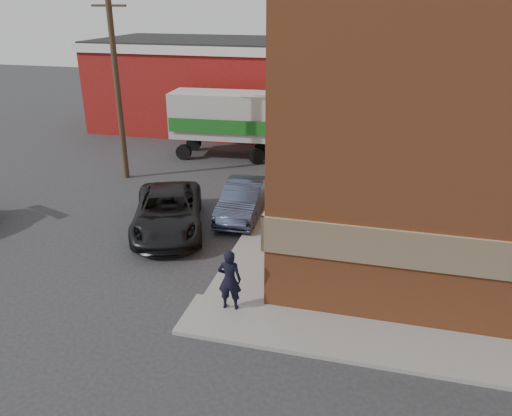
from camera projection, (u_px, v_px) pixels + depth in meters
The scene contains 10 objects.
ground at pixel (213, 300), 14.33m from camera, with size 90.00×90.00×0.00m, color #28282B.
brick_building at pixel (504, 94), 18.57m from camera, with size 14.25×18.25×9.36m.
sidewalk_south at pixel (501, 363), 11.78m from camera, with size 16.00×1.80×0.12m, color gray.
sidewalk_west at pixel (292, 191), 22.20m from camera, with size 1.80×18.00×0.12m, color gray.
warehouse at pixel (225, 84), 32.45m from camera, with size 16.30×8.30×5.60m.
utility_pole at pixel (116, 77), 22.23m from camera, with size 2.00×0.26×9.00m.
man at pixel (230, 280), 13.43m from camera, with size 0.64×0.42×1.76m, color black.
sedan at pixel (243, 199), 19.62m from camera, with size 1.46×4.18×1.38m, color #303851.
suv_a at pixel (168, 212), 18.38m from camera, with size 2.44×5.30×1.47m, color black.
box_truck at pixel (236, 121), 26.34m from camera, with size 7.15×2.57×3.47m.
Camera 1 is at (4.23, -11.48, 8.02)m, focal length 35.00 mm.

